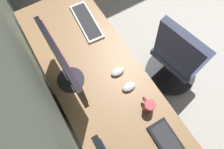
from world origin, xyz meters
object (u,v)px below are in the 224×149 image
object	(u,v)px
mouse_main	(129,87)
office_chair	(177,58)
drawer_pedestal	(100,97)
keyboard_main	(87,21)
coffee_mug	(149,106)
mouse_spare	(118,72)
monitor_primary	(64,65)

from	to	relation	value
mouse_main	office_chair	distance (m)	0.69
drawer_pedestal	keyboard_main	bearing A→B (deg)	-20.30
mouse_main	office_chair	xyz separation A→B (m)	(0.08, -0.62, -0.29)
drawer_pedestal	coffee_mug	xyz separation A→B (m)	(-0.35, -0.21, 0.43)
drawer_pedestal	mouse_spare	world-z (taller)	mouse_spare
keyboard_main	coffee_mug	xyz separation A→B (m)	(-0.87, -0.02, 0.04)
mouse_spare	drawer_pedestal	bearing A→B (deg)	85.55
mouse_spare	monitor_primary	bearing A→B (deg)	68.64
office_chair	coffee_mug	bearing A→B (deg)	114.93
mouse_main	coffee_mug	distance (m)	0.20
drawer_pedestal	mouse_main	distance (m)	0.46
drawer_pedestal	coffee_mug	bearing A→B (deg)	-149.20
monitor_primary	drawer_pedestal	bearing A→B (deg)	-126.42
mouse_spare	office_chair	distance (m)	0.69
mouse_main	office_chair	bearing A→B (deg)	-82.62
keyboard_main	office_chair	world-z (taller)	office_chair
coffee_mug	office_chair	distance (m)	0.72
coffee_mug	office_chair	bearing A→B (deg)	-65.07
mouse_main	monitor_primary	bearing A→B (deg)	50.78
drawer_pedestal	mouse_spare	bearing A→B (deg)	-94.45
keyboard_main	mouse_spare	distance (m)	0.53
mouse_spare	coffee_mug	size ratio (longest dim) A/B	0.91
coffee_mug	monitor_primary	bearing A→B (deg)	38.03
keyboard_main	coffee_mug	world-z (taller)	coffee_mug
drawer_pedestal	office_chair	xyz separation A→B (m)	(-0.08, -0.80, 0.11)
monitor_primary	mouse_main	bearing A→B (deg)	-129.22
mouse_main	keyboard_main	bearing A→B (deg)	-1.27
office_chair	keyboard_main	bearing A→B (deg)	45.47
mouse_spare	office_chair	world-z (taller)	office_chair
monitor_primary	keyboard_main	size ratio (longest dim) A/B	1.29
office_chair	monitor_primary	bearing A→B (deg)	78.73
drawer_pedestal	monitor_primary	distance (m)	0.65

